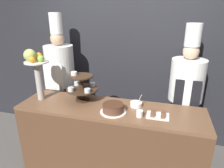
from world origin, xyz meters
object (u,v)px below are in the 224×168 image
at_px(cake_round, 113,108).
at_px(chef_center_left, 185,92).
at_px(chef_left, 61,77).
at_px(tiered_stand, 82,86).
at_px(fruit_pedestal, 36,66).
at_px(serving_bowl_far, 136,104).
at_px(cake_square_tray, 158,114).
at_px(cup_white, 140,114).

bearing_deg(cake_round, chef_center_left, 39.57).
relative_size(cake_round, chef_left, 0.15).
height_order(tiered_stand, chef_center_left, chef_center_left).
bearing_deg(fruit_pedestal, serving_bowl_far, 5.53).
height_order(cake_round, cake_square_tray, cake_round).
height_order(cake_round, chef_left, chef_left).
height_order(cake_square_tray, chef_center_left, chef_center_left).
height_order(cup_white, chef_center_left, chef_center_left).
bearing_deg(cup_white, chef_left, 152.22).
distance_m(cup_white, cake_square_tray, 0.20).
xyz_separation_m(cup_white, cake_square_tray, (0.18, 0.07, -0.02)).
height_order(tiered_stand, cake_square_tray, tiered_stand).
height_order(cup_white, serving_bowl_far, serving_bowl_far).
relative_size(tiered_stand, chef_left, 0.20).
distance_m(cup_white, serving_bowl_far, 0.24).
distance_m(fruit_pedestal, cup_white, 1.32).
xyz_separation_m(tiered_stand, cup_white, (0.73, -0.21, -0.15)).
height_order(cake_square_tray, serving_bowl_far, serving_bowl_far).
distance_m(cake_square_tray, serving_bowl_far, 0.30).
bearing_deg(tiered_stand, fruit_pedestal, -170.31).
distance_m(tiered_stand, fruit_pedestal, 0.59).
height_order(cup_white, cake_square_tray, cup_white).
bearing_deg(cake_square_tray, fruit_pedestal, 177.98).
relative_size(cake_round, cup_white, 4.01).
height_order(fruit_pedestal, serving_bowl_far, fruit_pedestal).
xyz_separation_m(cake_square_tray, chef_left, (-1.45, 0.60, 0.10)).
distance_m(cake_round, chef_center_left, 1.01).
distance_m(tiered_stand, serving_bowl_far, 0.68).
bearing_deg(cup_white, cake_square_tray, 19.96).
height_order(serving_bowl_far, chef_left, chef_left).
bearing_deg(cake_square_tray, chef_center_left, 63.06).
distance_m(cake_square_tray, chef_center_left, 0.68).
distance_m(fruit_pedestal, serving_bowl_far, 1.26).
bearing_deg(fruit_pedestal, tiered_stand, 9.69).
relative_size(cake_square_tray, chef_center_left, 0.13).
bearing_deg(chef_center_left, serving_bowl_far, -142.17).
bearing_deg(fruit_pedestal, chef_left, 90.67).
xyz_separation_m(cake_square_tray, serving_bowl_far, (-0.26, 0.17, 0.01)).
xyz_separation_m(fruit_pedestal, cup_white, (1.26, -0.12, -0.39)).
height_order(chef_left, chef_center_left, chef_left).
bearing_deg(cake_round, fruit_pedestal, 174.59).
bearing_deg(cake_round, serving_bowl_far, 43.68).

